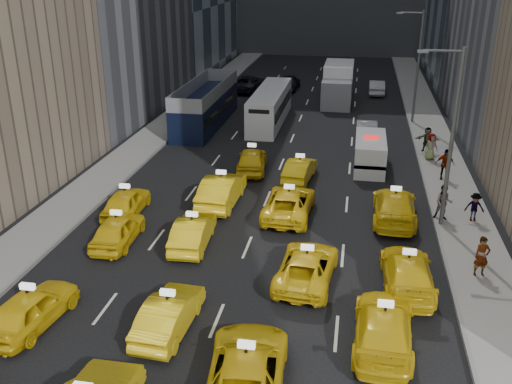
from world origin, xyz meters
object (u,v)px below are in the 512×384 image
(double_decker, at_px, (206,104))
(pedestrian_0, at_px, (482,256))
(city_bus, at_px, (270,107))
(nypd_van, at_px, (370,153))
(box_truck, at_px, (338,84))

(double_decker, xyz_separation_m, pedestrian_0, (17.74, -21.59, -0.67))
(city_bus, bearing_deg, pedestrian_0, -63.32)
(city_bus, xyz_separation_m, pedestrian_0, (12.69, -23.12, -0.32))
(nypd_van, distance_m, pedestrian_0, 14.10)
(nypd_van, xyz_separation_m, double_decker, (-13.16, 8.25, 0.74))
(nypd_van, bearing_deg, city_bus, 125.59)
(city_bus, bearing_deg, nypd_van, -52.43)
(double_decker, height_order, pedestrian_0, double_decker)
(nypd_van, xyz_separation_m, city_bus, (-8.11, 9.78, 0.38))
(double_decker, bearing_deg, city_bus, 23.94)
(double_decker, xyz_separation_m, city_bus, (5.06, 1.53, -0.36))
(double_decker, height_order, city_bus, double_decker)
(city_bus, xyz_separation_m, box_truck, (5.18, 8.32, 0.39))
(nypd_van, distance_m, box_truck, 18.35)
(box_truck, xyz_separation_m, pedestrian_0, (7.51, -31.44, -0.71))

